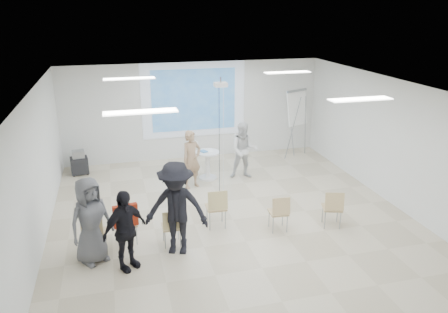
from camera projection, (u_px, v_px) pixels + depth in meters
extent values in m
cube|color=beige|center=(233.00, 222.00, 9.93)|extent=(8.00, 9.00, 0.10)
cube|color=white|center=(234.00, 86.00, 8.91)|extent=(8.00, 9.00, 0.10)
cube|color=silver|center=(194.00, 111.00, 13.57)|extent=(8.00, 0.10, 3.00)
cube|color=silver|center=(32.00, 175.00, 8.45)|extent=(0.10, 9.00, 3.00)
cube|color=silver|center=(397.00, 143.00, 10.38)|extent=(0.10, 9.00, 3.00)
cube|color=silver|center=(194.00, 100.00, 13.40)|extent=(3.20, 0.01, 2.30)
cube|color=teal|center=(194.00, 100.00, 13.39)|extent=(2.60, 0.01, 1.90)
cylinder|color=silver|center=(208.00, 178.00, 12.23)|extent=(0.64, 0.64, 0.06)
cylinder|color=white|center=(208.00, 166.00, 12.11)|extent=(0.17, 0.17, 0.72)
cylinder|color=silver|center=(208.00, 153.00, 11.98)|extent=(0.87, 0.87, 0.04)
cube|color=white|center=(210.00, 151.00, 11.98)|extent=(0.27, 0.25, 0.01)
cube|color=#3F84BE|center=(204.00, 151.00, 11.97)|extent=(0.23, 0.26, 0.02)
imported|color=tan|center=(192.00, 156.00, 11.41)|extent=(0.77, 0.67, 1.77)
imported|color=silver|center=(244.00, 148.00, 12.05)|extent=(0.97, 0.83, 1.77)
cube|color=white|center=(196.00, 142.00, 11.59)|extent=(0.09, 0.13, 0.04)
cube|color=white|center=(235.00, 135.00, 12.14)|extent=(0.06, 0.12, 0.04)
cube|color=tan|center=(94.00, 233.00, 8.44)|extent=(0.45, 0.45, 0.04)
cube|color=tan|center=(92.00, 227.00, 8.18)|extent=(0.41, 0.13, 0.39)
cylinder|color=#919499|center=(85.00, 248.00, 8.34)|extent=(0.02, 0.02, 0.43)
cylinder|color=gray|center=(103.00, 247.00, 8.39)|extent=(0.02, 0.02, 0.43)
cylinder|color=gray|center=(88.00, 240.00, 8.65)|extent=(0.02, 0.02, 0.43)
cylinder|color=gray|center=(105.00, 238.00, 8.69)|extent=(0.02, 0.02, 0.43)
cube|color=tan|center=(126.00, 224.00, 8.82)|extent=(0.46, 0.46, 0.04)
cube|color=tan|center=(127.00, 217.00, 8.58)|extent=(0.40, 0.15, 0.38)
cylinder|color=gray|center=(121.00, 239.00, 8.69)|extent=(0.02, 0.02, 0.41)
cylinder|color=gray|center=(137.00, 235.00, 8.81)|extent=(0.02, 0.02, 0.41)
cylinder|color=gray|center=(117.00, 232.00, 8.96)|extent=(0.02, 0.02, 0.41)
cylinder|color=gray|center=(133.00, 228.00, 9.09)|extent=(0.02, 0.02, 0.41)
cube|color=tan|center=(171.00, 226.00, 8.77)|extent=(0.38, 0.38, 0.04)
cube|color=tan|center=(172.00, 221.00, 8.53)|extent=(0.38, 0.08, 0.36)
cylinder|color=gray|center=(165.00, 240.00, 8.66)|extent=(0.02, 0.02, 0.39)
cylinder|color=#96989E|center=(180.00, 238.00, 8.73)|extent=(0.02, 0.02, 0.39)
cylinder|color=#94969D|center=(163.00, 233.00, 8.94)|extent=(0.02, 0.02, 0.39)
cylinder|color=#909398|center=(178.00, 231.00, 9.01)|extent=(0.02, 0.02, 0.39)
cube|color=tan|center=(216.00, 207.00, 9.48)|extent=(0.44, 0.44, 0.04)
cube|color=tan|center=(218.00, 201.00, 9.21)|extent=(0.43, 0.10, 0.40)
cylinder|color=gray|center=(210.00, 221.00, 9.37)|extent=(0.02, 0.02, 0.44)
cylinder|color=gray|center=(225.00, 220.00, 9.43)|extent=(0.02, 0.02, 0.44)
cylinder|color=#97999F|center=(207.00, 214.00, 9.68)|extent=(0.02, 0.02, 0.44)
cylinder|color=gray|center=(222.00, 213.00, 9.75)|extent=(0.02, 0.02, 0.44)
cube|color=tan|center=(278.00, 212.00, 9.35)|extent=(0.41, 0.41, 0.04)
cube|color=tan|center=(281.00, 206.00, 9.10)|extent=(0.39, 0.11, 0.37)
cylinder|color=gray|center=(273.00, 225.00, 9.24)|extent=(0.02, 0.02, 0.40)
cylinder|color=gray|center=(287.00, 224.00, 9.30)|extent=(0.02, 0.02, 0.40)
cylinder|color=#93979C|center=(269.00, 218.00, 9.53)|extent=(0.02, 0.02, 0.40)
cylinder|color=gray|center=(283.00, 217.00, 9.59)|extent=(0.02, 0.02, 0.40)
cube|color=tan|center=(332.00, 208.00, 9.51)|extent=(0.51, 0.51, 0.04)
cube|color=tan|center=(335.00, 201.00, 9.25)|extent=(0.41, 0.20, 0.38)
cylinder|color=gray|center=(325.00, 220.00, 9.43)|extent=(0.03, 0.03, 0.42)
cylinder|color=gray|center=(340.00, 220.00, 9.42)|extent=(0.03, 0.03, 0.42)
cylinder|color=gray|center=(323.00, 213.00, 9.74)|extent=(0.03, 0.03, 0.42)
cylinder|color=#979A9F|center=(337.00, 214.00, 9.73)|extent=(0.03, 0.03, 0.42)
cube|color=#B32E16|center=(126.00, 216.00, 8.52)|extent=(0.49, 0.19, 0.46)
imported|color=black|center=(171.00, 225.00, 8.78)|extent=(0.30, 0.22, 0.02)
imported|color=black|center=(124.00, 225.00, 7.81)|extent=(1.20, 1.09, 1.77)
imported|color=black|center=(176.00, 202.00, 8.28)|extent=(1.55, 1.17, 2.13)
imported|color=slate|center=(90.00, 216.00, 8.02)|extent=(1.11, 1.01, 1.89)
cylinder|color=gray|center=(293.00, 129.00, 13.44)|extent=(0.44, 0.10, 1.98)
cylinder|color=gray|center=(305.00, 126.00, 13.76)|extent=(0.28, 0.36, 1.98)
cylinder|color=gray|center=(291.00, 125.00, 13.87)|extent=(0.19, 0.42, 1.97)
cube|color=white|center=(297.00, 107.00, 13.50)|extent=(0.81, 0.51, 1.11)
cube|color=gray|center=(297.00, 91.00, 13.37)|extent=(0.77, 0.37, 0.08)
cube|color=black|center=(80.00, 165.00, 12.50)|extent=(0.52, 0.44, 0.47)
cube|color=gray|center=(78.00, 154.00, 12.39)|extent=(0.37, 0.32, 0.21)
cylinder|color=black|center=(74.00, 176.00, 12.39)|extent=(0.06, 0.06, 0.06)
cylinder|color=black|center=(88.00, 174.00, 12.52)|extent=(0.06, 0.06, 0.06)
cylinder|color=black|center=(73.00, 172.00, 12.63)|extent=(0.06, 0.06, 0.06)
cylinder|color=black|center=(87.00, 170.00, 12.77)|extent=(0.06, 0.06, 0.06)
cube|color=white|center=(221.00, 85.00, 10.38)|extent=(0.30, 0.25, 0.10)
cylinder|color=gray|center=(221.00, 80.00, 10.34)|extent=(0.04, 0.04, 0.14)
cylinder|color=black|center=(219.00, 143.00, 10.76)|extent=(0.01, 0.01, 2.77)
cylinder|color=white|center=(223.00, 143.00, 10.77)|extent=(0.01, 0.01, 2.77)
cube|color=white|center=(129.00, 79.00, 10.28)|extent=(1.20, 0.30, 0.02)
cube|color=white|center=(287.00, 72.00, 11.23)|extent=(1.20, 0.30, 0.02)
cube|color=white|center=(141.00, 112.00, 7.09)|extent=(1.20, 0.30, 0.02)
cube|color=white|center=(360.00, 99.00, 8.04)|extent=(1.20, 0.30, 0.02)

